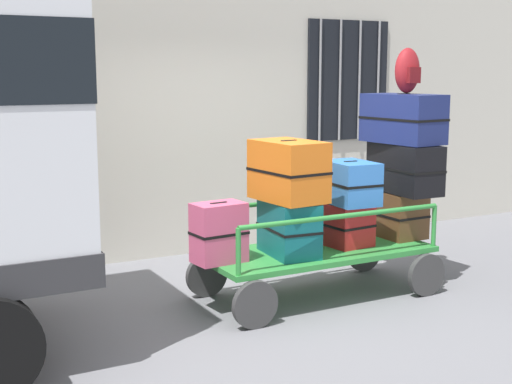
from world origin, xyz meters
TOP-DOWN VIEW (x-y plane):
  - ground_plane at (0.00, 0.00)m, footprint 40.00×40.00m
  - building_wall at (0.00, 2.25)m, footprint 12.00×0.38m
  - luggage_cart at (0.43, 0.04)m, footprint 2.26×1.03m
  - cart_railing at (0.43, 0.04)m, footprint 2.14×0.90m
  - suitcase_left_bottom at (-0.58, 0.07)m, footprint 0.48×0.34m
  - suitcase_midleft_bottom at (0.09, 0.00)m, footprint 0.44×0.66m
  - suitcase_midleft_middle at (0.09, 0.02)m, footprint 0.52×0.74m
  - suitcase_center_bottom at (0.76, 0.05)m, footprint 0.44×0.46m
  - suitcase_center_middle at (0.76, 0.00)m, footprint 0.42×0.57m
  - suitcase_midright_bottom at (1.44, 0.07)m, footprint 0.41×0.47m
  - suitcase_midright_middle at (1.44, 0.02)m, footprint 0.42×0.82m
  - suitcase_midright_top at (1.44, 0.07)m, footprint 0.51×0.86m
  - backpack at (1.48, 0.08)m, footprint 0.27×0.22m

SIDE VIEW (x-z plane):
  - ground_plane at x=0.00m, z-range 0.00..0.00m
  - luggage_cart at x=0.43m, z-range 0.14..0.60m
  - suitcase_center_bottom at x=0.76m, z-range 0.46..0.87m
  - suitcase_midright_bottom at x=1.44m, z-range 0.46..0.92m
  - suitcase_midleft_bottom at x=0.09m, z-range 0.46..0.96m
  - suitcase_left_bottom at x=-0.58m, z-range 0.46..0.99m
  - cart_railing at x=0.43m, z-range 0.59..1.01m
  - suitcase_center_middle at x=0.76m, z-range 0.87..1.28m
  - suitcase_midright_middle at x=1.44m, z-range 0.92..1.41m
  - suitcase_midleft_middle at x=0.09m, z-range 0.96..1.51m
  - suitcase_midright_top at x=1.44m, z-range 1.41..1.90m
  - backpack at x=1.48m, z-range 1.90..2.34m
  - building_wall at x=0.00m, z-range 0.00..5.00m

